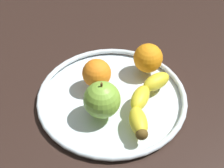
{
  "coord_description": "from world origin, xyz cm",
  "views": [
    {
      "loc": [
        45.94,
        9.06,
        50.41
      ],
      "look_at": [
        0.0,
        0.0,
        4.8
      ],
      "focal_mm": 49.43,
      "sensor_mm": 36.0,
      "label": 1
    }
  ],
  "objects": [
    {
      "name": "apple",
      "position": [
        5.54,
        -0.93,
        5.57
      ],
      "size": [
        7.53,
        7.53,
        8.33
      ],
      "color": "#80B53C",
      "rests_on": "fruit_bowl"
    },
    {
      "name": "orange_back_left",
      "position": [
        -9.62,
        6.58,
        5.19
      ],
      "size": [
        6.78,
        6.78,
        6.78
      ],
      "primitive_type": "sphere",
      "color": "orange",
      "rests_on": "fruit_bowl"
    },
    {
      "name": "banana",
      "position": [
        2.3,
        7.44,
        3.54
      ],
      "size": [
        19.94,
        8.92,
        3.47
      ],
      "rotation": [
        0.0,
        0.0,
        -0.2
      ],
      "color": "yellow",
      "rests_on": "fruit_bowl"
    },
    {
      "name": "orange_back_right",
      "position": [
        -2.45,
        -3.9,
        5.01
      ],
      "size": [
        6.41,
        6.41,
        6.41
      ],
      "primitive_type": "sphere",
      "color": "orange",
      "rests_on": "fruit_bowl"
    },
    {
      "name": "fruit_bowl",
      "position": [
        0.0,
        0.0,
        0.92
      ],
      "size": [
        32.93,
        32.93,
        1.8
      ],
      "color": "silver",
      "rests_on": "ground_plane"
    },
    {
      "name": "ground_plane",
      "position": [
        0.0,
        0.0,
        -2.0
      ],
      "size": [
        167.03,
        167.03,
        4.0
      ],
      "primitive_type": "cube",
      "color": "black"
    }
  ]
}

